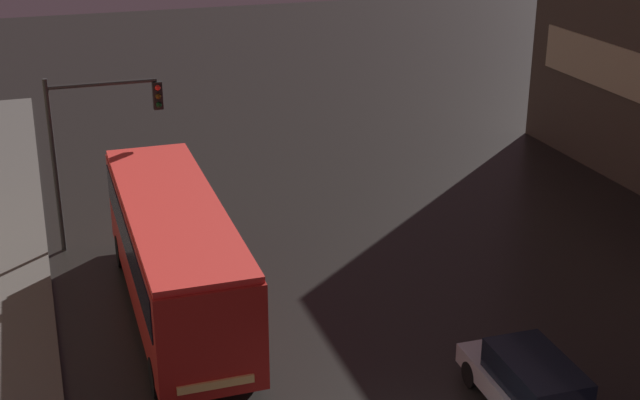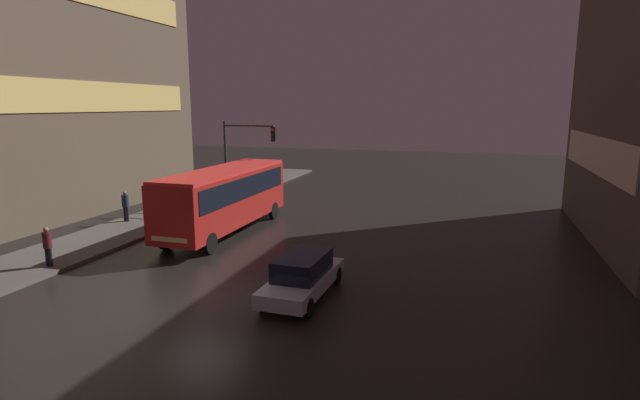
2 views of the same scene
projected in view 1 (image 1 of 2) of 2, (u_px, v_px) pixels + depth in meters
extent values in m
cube|color=#AD1E19|center=(175.00, 254.00, 24.48)|extent=(2.59, 10.37, 2.71)
cube|color=black|center=(174.00, 234.00, 24.26)|extent=(2.65, 9.54, 1.10)
cube|color=red|center=(172.00, 206.00, 23.95)|extent=(2.54, 10.16, 0.16)
cube|color=#F4CC72|center=(216.00, 384.00, 20.24)|extent=(1.79, 0.11, 0.20)
cylinder|color=black|center=(252.00, 361.00, 22.00)|extent=(0.25, 1.00, 1.00)
cylinder|color=black|center=(156.00, 377.00, 21.32)|extent=(0.25, 1.00, 1.00)
cylinder|color=black|center=(195.00, 241.00, 28.68)|extent=(0.25, 1.00, 1.00)
cylinder|color=black|center=(121.00, 251.00, 28.00)|extent=(0.25, 1.00, 1.00)
cube|color=#B7B7BC|center=(534.00, 398.00, 20.45)|extent=(1.85, 4.71, 0.50)
cube|color=black|center=(536.00, 375.00, 20.22)|extent=(1.54, 2.60, 0.73)
cylinder|color=black|center=(528.00, 364.00, 22.20)|extent=(0.22, 0.64, 0.64)
cylinder|color=black|center=(471.00, 374.00, 21.78)|extent=(0.22, 0.64, 0.64)
cylinder|color=#2D2D2D|center=(55.00, 168.00, 28.21)|extent=(0.16, 0.16, 5.75)
cylinder|color=#2D2D2D|center=(102.00, 84.00, 27.75)|extent=(3.39, 0.12, 0.12)
cube|color=black|center=(158.00, 95.00, 28.43)|extent=(0.30, 0.24, 0.90)
sphere|color=red|center=(158.00, 88.00, 28.21)|extent=(0.18, 0.18, 0.18)
sphere|color=#3B2B07|center=(158.00, 96.00, 28.31)|extent=(0.18, 0.18, 0.18)
sphere|color=black|center=(159.00, 105.00, 28.41)|extent=(0.18, 0.18, 0.18)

